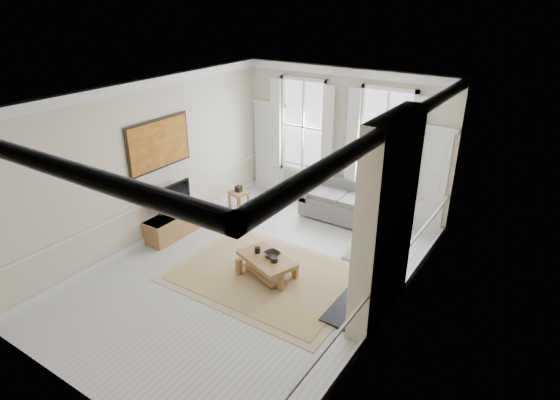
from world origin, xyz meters
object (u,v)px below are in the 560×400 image
Objects in this scene: sofa at (345,204)px; side_table at (239,195)px; tv_stand at (176,224)px; coffee_table at (267,261)px.

side_table is at bearing -156.35° from sofa.
sofa is 1.32× the size of tv_stand.
side_table is 3.01m from coffee_table.
sofa is 3.89m from tv_stand.
side_table is at bearing 157.65° from coffee_table.
side_table is (-2.35, -1.03, 0.02)m from sofa.
tv_stand reaches higher than coffee_table.
sofa is 1.54× the size of coffee_table.
side_table is at bearing 77.56° from tv_stand.
sofa reaches higher than side_table.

